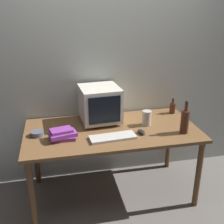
# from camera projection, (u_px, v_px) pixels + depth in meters

# --- Properties ---
(ground_plane) EXTENTS (6.00, 6.00, 0.00)m
(ground_plane) POSITION_uv_depth(u_px,v_px,m) (112.00, 193.00, 2.95)
(ground_plane) COLOR slate
(back_wall) EXTENTS (4.00, 0.08, 2.50)m
(back_wall) POSITION_uv_depth(u_px,v_px,m) (103.00, 68.00, 2.91)
(back_wall) COLOR beige
(back_wall) RESTS_ON ground
(desk) EXTENTS (1.67, 0.83, 0.75)m
(desk) POSITION_uv_depth(u_px,v_px,m) (112.00, 137.00, 2.69)
(desk) COLOR brown
(desk) RESTS_ON ground
(crt_monitor) EXTENTS (0.41, 0.41, 0.37)m
(crt_monitor) POSITION_uv_depth(u_px,v_px,m) (100.00, 104.00, 2.76)
(crt_monitor) COLOR beige
(crt_monitor) RESTS_ON desk
(keyboard) EXTENTS (0.43, 0.18, 0.02)m
(keyboard) POSITION_uv_depth(u_px,v_px,m) (113.00, 137.00, 2.48)
(keyboard) COLOR beige
(keyboard) RESTS_ON desk
(computer_mouse) EXTENTS (0.08, 0.11, 0.04)m
(computer_mouse) POSITION_uv_depth(u_px,v_px,m) (141.00, 132.00, 2.56)
(computer_mouse) COLOR black
(computer_mouse) RESTS_ON desk
(bottle_tall) EXTENTS (0.08, 0.08, 0.32)m
(bottle_tall) POSITION_uv_depth(u_px,v_px,m) (185.00, 121.00, 2.55)
(bottle_tall) COLOR #472314
(bottle_tall) RESTS_ON desk
(bottle_short) EXTENTS (0.06, 0.06, 0.17)m
(bottle_short) POSITION_uv_depth(u_px,v_px,m) (172.00, 108.00, 3.03)
(bottle_short) COLOR #472314
(bottle_short) RESTS_ON desk
(book_stack) EXTENTS (0.26, 0.19, 0.09)m
(book_stack) POSITION_uv_depth(u_px,v_px,m) (63.00, 134.00, 2.46)
(book_stack) COLOR #843893
(book_stack) RESTS_ON desk
(cd_spindle) EXTENTS (0.12, 0.12, 0.04)m
(cd_spindle) POSITION_uv_depth(u_px,v_px,m) (37.00, 133.00, 2.53)
(cd_spindle) COLOR #595B66
(cd_spindle) RESTS_ON desk
(metal_canister) EXTENTS (0.09, 0.09, 0.15)m
(metal_canister) POSITION_uv_depth(u_px,v_px,m) (147.00, 118.00, 2.73)
(metal_canister) COLOR #B7B2A8
(metal_canister) RESTS_ON desk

